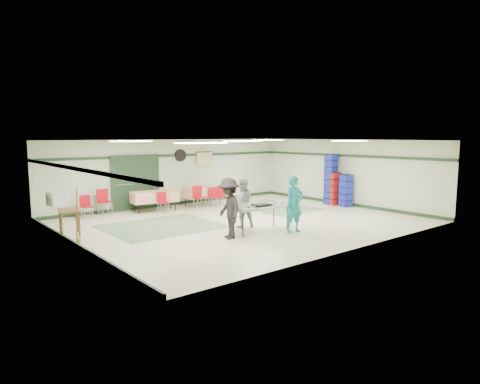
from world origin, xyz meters
TOP-DOWN VIEW (x-y plane):
  - floor at (0.00, 0.00)m, footprint 11.00×11.00m
  - ceiling at (0.00, 0.00)m, footprint 11.00×11.00m
  - wall_back at (0.00, 4.50)m, footprint 11.00×0.00m
  - wall_front at (0.00, -4.50)m, footprint 11.00×0.00m
  - wall_left at (-5.50, 0.00)m, footprint 0.00×9.00m
  - wall_right at (5.50, 0.00)m, footprint 0.00×9.00m
  - trim_back at (0.00, 4.47)m, footprint 11.00×0.06m
  - baseboard_back at (0.00, 4.47)m, footprint 11.00×0.06m
  - trim_left at (-5.47, 0.00)m, footprint 0.06×9.00m
  - baseboard_left at (-5.47, 0.00)m, footprint 0.06×9.00m
  - trim_right at (5.47, 0.00)m, footprint 0.06×9.00m
  - baseboard_right at (5.47, 0.00)m, footprint 0.06×9.00m
  - green_patch_a at (-2.50, 1.00)m, footprint 3.50×3.00m
  - green_patch_b at (2.80, 1.50)m, footprint 2.50×3.50m
  - double_door_left at (-2.20, 4.44)m, footprint 0.90×0.06m
  - double_door_right at (-1.25, 4.44)m, footprint 0.90×0.06m
  - door_frame at (-1.73, 4.42)m, footprint 2.00×0.03m
  - wall_fan at (0.30, 4.44)m, footprint 0.50×0.10m
  - scroll_banner at (1.50, 4.44)m, footprint 0.80×0.02m
  - serving_table at (-0.55, -1.45)m, footprint 1.98×0.90m
  - sheet_tray_right at (0.00, -1.52)m, footprint 0.64×0.50m
  - sheet_tray_mid at (-0.62, -1.34)m, footprint 0.62×0.49m
  - sheet_tray_left at (-1.17, -1.58)m, footprint 0.64×0.50m
  - baking_pan at (-0.53, -1.49)m, footprint 0.52×0.34m
  - foam_box_stack at (-1.37, -1.34)m, footprint 0.25×0.23m
  - volunteer_teal at (0.17, -2.19)m, footprint 0.66×0.48m
  - volunteer_grey at (-0.57, -0.66)m, footprint 0.91×0.80m
  - volunteer_dark at (-1.81, -1.58)m, footprint 0.92×1.23m
  - dining_table_a at (0.86, 3.64)m, footprint 1.73×0.91m
  - dining_table_b at (-1.34, 3.64)m, footprint 1.81×1.01m
  - chair_a at (0.97, 3.07)m, footprint 0.44×0.44m
  - chair_b at (0.26, 3.08)m, footprint 0.46×0.46m
  - chair_c at (1.36, 3.07)m, footprint 0.39×0.40m
  - chair_d at (-1.33, 3.07)m, footprint 0.41×0.42m
  - chair_loose_a at (-3.15, 4.09)m, footprint 0.47×0.47m
  - chair_loose_b at (-3.87, 3.92)m, footprint 0.38×0.39m
  - crate_stack_blue_a at (5.15, -0.29)m, footprint 0.49×0.49m
  - crate_stack_red at (5.15, 0.31)m, footprint 0.49×0.49m
  - crate_stack_blue_b at (5.15, 0.50)m, footprint 0.41×0.41m
  - printer_table at (-5.15, 1.64)m, footprint 0.77×1.00m
  - office_printer at (-5.15, 2.63)m, footprint 0.61×0.56m
  - broom at (-5.23, 0.71)m, footprint 0.06×0.24m

SIDE VIEW (x-z plane):
  - floor at x=0.00m, z-range 0.00..0.00m
  - green_patch_a at x=-2.50m, z-range 0.00..0.01m
  - green_patch_b at x=2.80m, z-range 0.00..0.01m
  - baseboard_back at x=0.00m, z-range 0.00..0.12m
  - baseboard_left at x=-5.47m, z-range 0.00..0.12m
  - baseboard_right at x=5.47m, z-range 0.00..0.12m
  - chair_a at x=0.97m, z-range 0.09..0.87m
  - chair_c at x=1.36m, z-range 0.09..0.88m
  - chair_d at x=-1.33m, z-range 0.09..0.88m
  - chair_loose_b at x=-3.87m, z-range 0.09..0.89m
  - chair_b at x=0.26m, z-range 0.10..1.00m
  - dining_table_a at x=0.86m, z-range 0.19..0.95m
  - dining_table_b at x=-1.34m, z-range 0.19..0.95m
  - chair_loose_a at x=-3.15m, z-range 0.11..1.05m
  - printer_table at x=-5.15m, z-range 0.27..1.01m
  - crate_stack_blue_a at x=5.15m, z-range 0.00..1.31m
  - crate_stack_red at x=5.15m, z-range 0.00..1.36m
  - serving_table at x=-0.55m, z-range 0.34..1.10m
  - broom at x=-5.23m, z-range 0.03..1.49m
  - sheet_tray_right at x=0.00m, z-range 0.76..0.78m
  - sheet_tray_mid at x=-0.62m, z-range 0.76..0.78m
  - sheet_tray_left at x=-1.17m, z-range 0.76..0.78m
  - volunteer_grey at x=-0.57m, z-range 0.00..1.56m
  - baking_pan at x=-0.53m, z-range 0.76..0.84m
  - volunteer_teal at x=0.17m, z-range 0.00..1.69m
  - volunteer_dark at x=-1.81m, z-range 0.00..1.70m
  - office_printer at x=-5.15m, z-range 0.74..1.17m
  - foam_box_stack at x=-1.37m, z-range 0.76..1.19m
  - double_door_left at x=-2.20m, z-range 0.00..2.10m
  - double_door_right at x=-1.25m, z-range 0.00..2.10m
  - door_frame at x=-1.73m, z-range -0.02..2.12m
  - crate_stack_blue_b at x=5.15m, z-range 0.00..2.10m
  - wall_back at x=0.00m, z-range -4.15..6.85m
  - wall_front at x=0.00m, z-range -4.15..6.85m
  - wall_left at x=-5.50m, z-range -3.15..5.85m
  - wall_right at x=5.50m, z-range -3.15..5.85m
  - scroll_banner at x=1.50m, z-range 1.55..2.15m
  - trim_back at x=0.00m, z-range 2.00..2.10m
  - trim_left at x=-5.47m, z-range 2.00..2.10m
  - trim_right at x=5.47m, z-range 2.00..2.10m
  - wall_fan at x=0.30m, z-range 1.80..2.30m
  - ceiling at x=0.00m, z-range 2.70..2.70m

